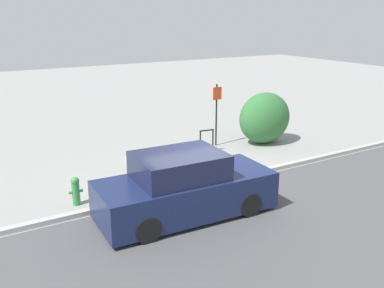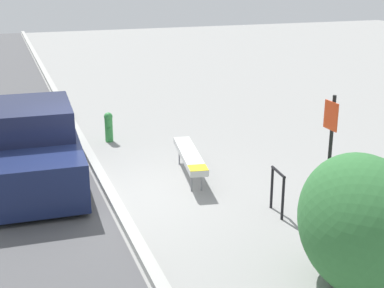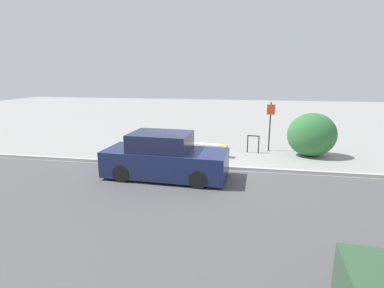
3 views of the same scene
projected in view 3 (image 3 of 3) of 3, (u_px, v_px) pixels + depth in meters
name	position (u px, v px, depth m)	size (l,w,h in m)	color
ground_plane	(204.00, 168.00, 11.68)	(60.00, 60.00, 0.00)	gray
road_strip	(174.00, 238.00, 6.75)	(60.00, 10.00, 0.01)	#4C4C4F
curb	(204.00, 166.00, 11.66)	(60.00, 0.20, 0.13)	#A8A8A3
bench	(203.00, 145.00, 13.34)	(2.25, 0.73, 0.55)	gray
bike_rack	(253.00, 142.00, 13.78)	(0.55, 0.10, 0.83)	black
sign_post	(270.00, 122.00, 13.93)	(0.36, 0.08, 2.30)	black
fire_hydrant	(129.00, 150.00, 12.81)	(0.36, 0.22, 0.77)	#338C3F
shrub_hedge	(312.00, 135.00, 13.11)	(2.10, 1.49, 1.93)	#337038
parked_car_near	(165.00, 158.00, 10.52)	(4.37, 1.92, 1.61)	black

